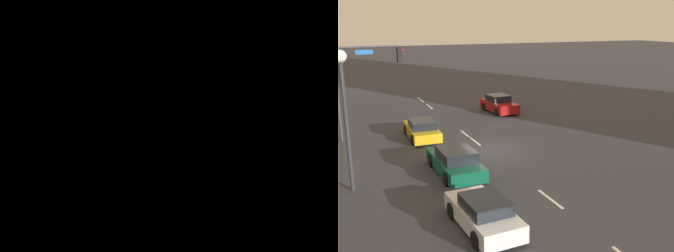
% 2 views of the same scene
% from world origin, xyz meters
% --- Properties ---
extents(ground_plane, '(220.00, 220.00, 0.00)m').
position_xyz_m(ground_plane, '(0.00, 0.00, 0.00)').
color(ground_plane, '#333338').
extents(lane_stripe_2, '(2.10, 0.14, 0.01)m').
position_xyz_m(lane_stripe_2, '(-7.46, 0.00, 0.01)').
color(lane_stripe_2, silver).
rests_on(lane_stripe_2, ground_plane).
extents(lane_stripe_3, '(2.15, 0.14, 0.01)m').
position_xyz_m(lane_stripe_3, '(2.18, 0.00, 0.01)').
color(lane_stripe_3, silver).
rests_on(lane_stripe_3, ground_plane).
extents(lane_stripe_4, '(1.90, 0.14, 0.01)m').
position_xyz_m(lane_stripe_4, '(4.06, 0.00, 0.01)').
color(lane_stripe_4, silver).
rests_on(lane_stripe_4, ground_plane).
extents(lane_stripe_5, '(2.23, 0.14, 0.01)m').
position_xyz_m(lane_stripe_5, '(14.10, 0.00, 0.01)').
color(lane_stripe_5, silver).
rests_on(lane_stripe_5, ground_plane).
extents(car_0, '(4.46, 1.94, 1.25)m').
position_xyz_m(car_0, '(4.25, 2.90, 0.58)').
color(car_0, gold).
rests_on(car_0, ground_plane).
extents(car_1, '(4.67, 1.97, 1.34)m').
position_xyz_m(car_1, '(-2.80, 2.81, 0.62)').
color(car_1, '#0F5138').
rests_on(car_1, ground_plane).
extents(car_2, '(4.16, 2.07, 1.44)m').
position_xyz_m(car_2, '(9.53, -4.86, 0.66)').
color(car_2, maroon).
rests_on(car_2, ground_plane).
extents(car_4, '(4.05, 1.93, 1.27)m').
position_xyz_m(car_4, '(-8.66, 3.54, 0.60)').
color(car_4, silver).
rests_on(car_4, ground_plane).
extents(traffic_signal, '(0.70, 4.43, 6.14)m').
position_xyz_m(traffic_signal, '(5.87, 6.31, 4.14)').
color(traffic_signal, '#38383D').
rests_on(traffic_signal, ground_plane).
extents(streetlamp, '(0.56, 0.56, 6.32)m').
position_xyz_m(streetlamp, '(-3.00, 7.72, 4.41)').
color(streetlamp, '#2D2D33').
rests_on(streetlamp, ground_plane).
extents(pedestrian_0, '(0.36, 0.36, 1.91)m').
position_xyz_m(pedestrian_0, '(1.75, 9.15, 1.03)').
color(pedestrian_0, '#2D478C').
rests_on(pedestrian_0, ground_plane).
extents(pedestrian_1, '(0.55, 0.55, 1.64)m').
position_xyz_m(pedestrian_1, '(-3.87, 9.08, 0.85)').
color(pedestrian_1, '#2D478C').
rests_on(pedestrian_1, ground_plane).
extents(palm_tree_0, '(2.67, 2.72, 9.70)m').
position_xyz_m(palm_tree_0, '(-6.90, 10.17, 7.52)').
color(palm_tree_0, brown).
rests_on(palm_tree_0, ground_plane).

